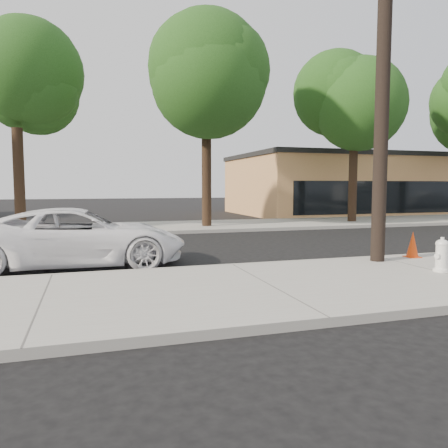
{
  "coord_description": "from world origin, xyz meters",
  "views": [
    {
      "loc": [
        -3.21,
        -11.82,
        2.01
      ],
      "look_at": [
        0.18,
        -0.84,
        1.0
      ],
      "focal_mm": 35.0,
      "sensor_mm": 36.0,
      "label": 1
    }
  ],
  "objects_px": {
    "fire_hydrant": "(442,256)",
    "police_cruiser": "(78,237)",
    "traffic_cone": "(413,245)",
    "utility_pole": "(383,73)"
  },
  "relations": [
    {
      "from": "utility_pole",
      "to": "traffic_cone",
      "type": "bearing_deg",
      "value": 9.32
    },
    {
      "from": "utility_pole",
      "to": "traffic_cone",
      "type": "height_order",
      "value": "utility_pole"
    },
    {
      "from": "police_cruiser",
      "to": "traffic_cone",
      "type": "height_order",
      "value": "police_cruiser"
    },
    {
      "from": "fire_hydrant",
      "to": "traffic_cone",
      "type": "height_order",
      "value": "fire_hydrant"
    },
    {
      "from": "utility_pole",
      "to": "police_cruiser",
      "type": "bearing_deg",
      "value": 162.6
    },
    {
      "from": "police_cruiser",
      "to": "fire_hydrant",
      "type": "bearing_deg",
      "value": -115.57
    },
    {
      "from": "fire_hydrant",
      "to": "traffic_cone",
      "type": "xyz_separation_m",
      "value": [
        0.75,
        1.77,
        -0.01
      ]
    },
    {
      "from": "fire_hydrant",
      "to": "police_cruiser",
      "type": "bearing_deg",
      "value": 141.1
    },
    {
      "from": "fire_hydrant",
      "to": "traffic_cone",
      "type": "distance_m",
      "value": 1.92
    },
    {
      "from": "utility_pole",
      "to": "fire_hydrant",
      "type": "distance_m",
      "value": 4.52
    }
  ]
}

